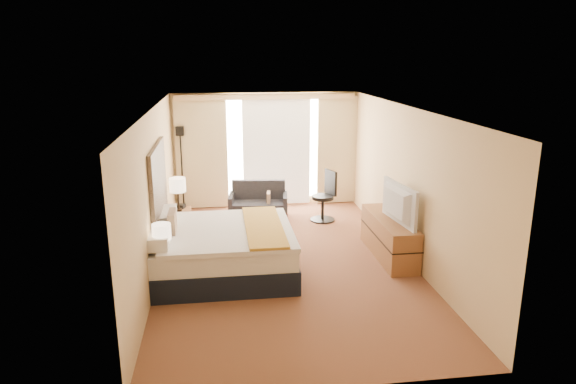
{
  "coord_description": "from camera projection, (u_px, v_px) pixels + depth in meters",
  "views": [
    {
      "loc": [
        -1.06,
        -8.12,
        3.46
      ],
      "look_at": [
        0.1,
        0.4,
        1.12
      ],
      "focal_mm": 32.0,
      "sensor_mm": 36.0,
      "label": 1
    }
  ],
  "objects": [
    {
      "name": "wall_right",
      "position": [
        407.0,
        184.0,
        8.74
      ],
      "size": [
        0.02,
        7.0,
        2.6
      ],
      "primitive_type": "cube",
      "color": "#E0BE89",
      "rests_on": "ground"
    },
    {
      "name": "floor_lamp",
      "position": [
        181.0,
        152.0,
        11.36
      ],
      "size": [
        0.24,
        0.24,
        1.9
      ],
      "color": "black",
      "rests_on": "floor"
    },
    {
      "name": "media_dresser",
      "position": [
        389.0,
        237.0,
        8.95
      ],
      "size": [
        0.5,
        1.8,
        0.7
      ],
      "primitive_type": "cube",
      "color": "olive",
      "rests_on": "floor"
    },
    {
      "name": "nightstand_right",
      "position": [
        179.0,
        224.0,
        9.88
      ],
      "size": [
        0.45,
        0.52,
        0.55
      ],
      "primitive_type": "cube",
      "color": "olive",
      "rests_on": "floor"
    },
    {
      "name": "nightstand_left",
      "position": [
        168.0,
        278.0,
        7.49
      ],
      "size": [
        0.45,
        0.52,
        0.55
      ],
      "primitive_type": "cube",
      "color": "olive",
      "rests_on": "floor"
    },
    {
      "name": "wall_left",
      "position": [
        155.0,
        193.0,
        8.19
      ],
      "size": [
        0.02,
        7.0,
        2.6
      ],
      "primitive_type": "cube",
      "color": "#E0BE89",
      "rests_on": "ground"
    },
    {
      "name": "desk_chair",
      "position": [
        325.0,
        198.0,
        10.85
      ],
      "size": [
        0.53,
        0.53,
        1.08
      ],
      "rotation": [
        0.0,
        0.0,
        0.34
      ],
      "color": "black",
      "rests_on": "floor"
    },
    {
      "name": "telephone",
      "position": [
        180.0,
        206.0,
        9.94
      ],
      "size": [
        0.22,
        0.2,
        0.07
      ],
      "primitive_type": "cube",
      "rotation": [
        0.0,
        0.0,
        -0.36
      ],
      "color": "black",
      "rests_on": "nightstand_right"
    },
    {
      "name": "headboard",
      "position": [
        159.0,
        190.0,
        8.39
      ],
      "size": [
        0.06,
        1.85,
        1.5
      ],
      "primitive_type": "cube",
      "color": "black",
      "rests_on": "wall_left"
    },
    {
      "name": "ceiling",
      "position": [
        285.0,
        109.0,
        8.12
      ],
      "size": [
        4.2,
        7.0,
        0.02
      ],
      "primitive_type": "cube",
      "color": "white",
      "rests_on": "wall_back"
    },
    {
      "name": "window",
      "position": [
        276.0,
        149.0,
        11.81
      ],
      "size": [
        2.3,
        0.02,
        2.3
      ],
      "primitive_type": "cube",
      "color": "white",
      "rests_on": "wall_back"
    },
    {
      "name": "television",
      "position": [
        393.0,
        204.0,
        8.53
      ],
      "size": [
        0.29,
        1.17,
        0.67
      ],
      "primitive_type": "imported",
      "rotation": [
        0.0,
        0.0,
        1.69
      ],
      "color": "black",
      "rests_on": "media_dresser"
    },
    {
      "name": "wall_back",
      "position": [
        265.0,
        150.0,
        11.81
      ],
      "size": [
        4.2,
        0.02,
        2.6
      ],
      "primitive_type": "cube",
      "color": "#E0BE89",
      "rests_on": "ground"
    },
    {
      "name": "loveseat",
      "position": [
        259.0,
        206.0,
        11.08
      ],
      "size": [
        1.32,
        0.81,
        0.78
      ],
      "rotation": [
        0.0,
        0.0,
        -0.12
      ],
      "color": "maroon",
      "rests_on": "floor"
    },
    {
      "name": "tissue_box",
      "position": [
        175.0,
        255.0,
        7.48
      ],
      "size": [
        0.14,
        0.14,
        0.11
      ],
      "primitive_type": "cube",
      "rotation": [
        0.0,
        0.0,
        -0.28
      ],
      "color": "#84ADCC",
      "rests_on": "nightstand_left"
    },
    {
      "name": "floor",
      "position": [
        285.0,
        261.0,
        8.81
      ],
      "size": [
        4.2,
        7.0,
        0.02
      ],
      "primitive_type": "cube",
      "color": "#552118",
      "rests_on": "ground"
    },
    {
      "name": "bed",
      "position": [
        223.0,
        250.0,
        8.24
      ],
      "size": [
        2.22,
        2.03,
        1.08
      ],
      "color": "black",
      "rests_on": "floor"
    },
    {
      "name": "curtains",
      "position": [
        266.0,
        146.0,
        11.68
      ],
      "size": [
        4.12,
        0.19,
        2.56
      ],
      "color": "beige",
      "rests_on": "floor"
    },
    {
      "name": "wall_front",
      "position": [
        331.0,
        276.0,
        5.12
      ],
      "size": [
        4.2,
        0.02,
        2.6
      ],
      "primitive_type": "cube",
      "color": "#E0BE89",
      "rests_on": "ground"
    },
    {
      "name": "lamp_left",
      "position": [
        162.0,
        233.0,
        7.29
      ],
      "size": [
        0.27,
        0.27,
        0.56
      ],
      "color": "black",
      "rests_on": "nightstand_left"
    },
    {
      "name": "lamp_right",
      "position": [
        178.0,
        186.0,
        9.62
      ],
      "size": [
        0.31,
        0.31,
        0.64
      ],
      "color": "black",
      "rests_on": "nightstand_right"
    }
  ]
}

